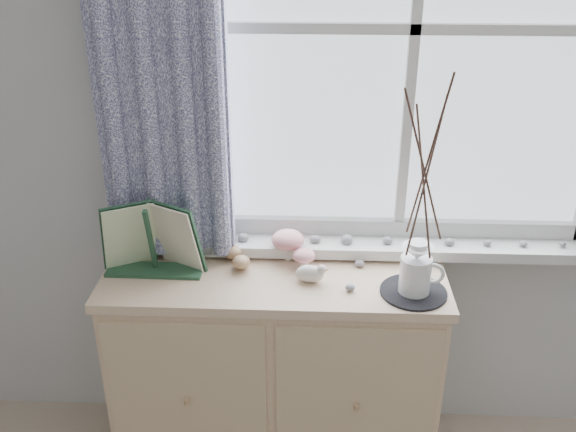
% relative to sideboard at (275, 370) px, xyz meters
% --- Properties ---
extents(sideboard, '(1.20, 0.45, 0.85)m').
position_rel_sideboard_xyz_m(sideboard, '(0.00, 0.00, 0.00)').
color(sideboard, beige).
rests_on(sideboard, ground).
extents(botanical_book, '(0.39, 0.13, 0.27)m').
position_rel_sideboard_xyz_m(botanical_book, '(-0.42, -0.03, 0.56)').
color(botanical_book, '#21452D').
rests_on(botanical_book, sideboard).
extents(toadstool_cluster, '(0.16, 0.17, 0.11)m').
position_rel_sideboard_xyz_m(toadstool_cluster, '(0.06, 0.09, 0.49)').
color(toadstool_cluster, white).
rests_on(toadstool_cluster, sideboard).
extents(wooden_eggs, '(0.10, 0.12, 0.08)m').
position_rel_sideboard_xyz_m(wooden_eggs, '(-0.14, 0.06, 0.46)').
color(wooden_eggs, tan).
rests_on(wooden_eggs, sideboard).
extents(songbird_figurine, '(0.14, 0.08, 0.07)m').
position_rel_sideboard_xyz_m(songbird_figurine, '(0.12, -0.04, 0.46)').
color(songbird_figurine, white).
rests_on(songbird_figurine, sideboard).
extents(crocheted_doily, '(0.22, 0.22, 0.01)m').
position_rel_sideboard_xyz_m(crocheted_doily, '(0.47, -0.10, 0.43)').
color(crocheted_doily, black).
rests_on(crocheted_doily, sideboard).
extents(twig_pitcher, '(0.32, 0.32, 0.78)m').
position_rel_sideboard_xyz_m(twig_pitcher, '(0.47, -0.10, 0.87)').
color(twig_pitcher, white).
rests_on(twig_pitcher, crocheted_doily).
extents(sideboard_pebbles, '(0.25, 0.19, 0.02)m').
position_rel_sideboard_xyz_m(sideboard_pebbles, '(0.35, -0.03, 0.44)').
color(sideboard_pebbles, gray).
rests_on(sideboard_pebbles, sideboard).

